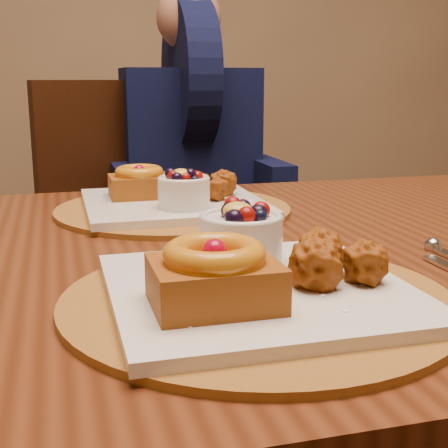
{
  "coord_description": "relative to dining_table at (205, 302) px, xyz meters",
  "views": [
    {
      "loc": [
        -0.3,
        -0.88,
        0.97
      ],
      "look_at": [
        -0.14,
        -0.29,
        0.82
      ],
      "focal_mm": 50.0,
      "sensor_mm": 36.0,
      "label": 1
    }
  ],
  "objects": [
    {
      "name": "dining_table",
      "position": [
        0.0,
        0.0,
        0.0
      ],
      "size": [
        1.6,
        0.9,
        0.76
      ],
      "color": "#3D1B0B",
      "rests_on": "ground"
    },
    {
      "name": "place_setting_near",
      "position": [
        -0.0,
        -0.22,
        0.1
      ],
      "size": [
        0.38,
        0.38,
        0.09
      ],
      "color": "brown",
      "rests_on": "dining_table"
    },
    {
      "name": "place_setting_far",
      "position": [
        -0.0,
        0.22,
        0.1
      ],
      "size": [
        0.38,
        0.38,
        0.08
      ],
      "color": "brown",
      "rests_on": "dining_table"
    },
    {
      "name": "chair_far",
      "position": [
        0.03,
        0.87,
        -0.14
      ],
      "size": [
        0.61,
        0.61,
        0.96
      ],
      "rotation": [
        0.0,
        0.0,
        0.39
      ],
      "color": "black",
      "rests_on": "ground"
    },
    {
      "name": "diner",
      "position": [
        0.2,
        1.01,
        0.14
      ],
      "size": [
        0.47,
        0.46,
        0.77
      ],
      "rotation": [
        0.0,
        0.0,
        -0.2
      ],
      "color": "black",
      "rests_on": "ground"
    }
  ]
}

